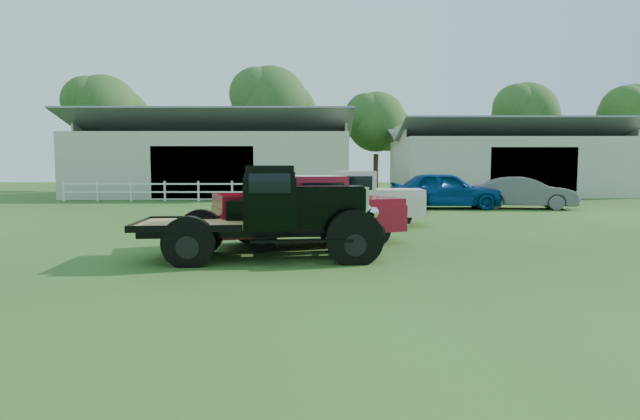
{
  "coord_description": "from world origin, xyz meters",
  "views": [
    {
      "loc": [
        0.19,
        -9.6,
        1.96
      ],
      "look_at": [
        0.2,
        1.2,
        1.05
      ],
      "focal_mm": 28.0,
      "sensor_mm": 36.0,
      "label": 1
    }
  ],
  "objects_px": {
    "vintage_flatbed": "(266,212)",
    "misc_car_blue": "(445,190)",
    "misc_car_grey": "(523,193)",
    "white_pickup": "(352,198)",
    "red_pickup": "(309,210)"
  },
  "relations": [
    {
      "from": "white_pickup",
      "to": "misc_car_blue",
      "type": "relative_size",
      "value": 0.94
    },
    {
      "from": "white_pickup",
      "to": "misc_car_blue",
      "type": "xyz_separation_m",
      "value": [
        4.95,
        6.96,
        -0.01
      ]
    },
    {
      "from": "misc_car_grey",
      "to": "white_pickup",
      "type": "bearing_deg",
      "value": 139.42
    },
    {
      "from": "vintage_flatbed",
      "to": "misc_car_blue",
      "type": "bearing_deg",
      "value": 56.89
    },
    {
      "from": "vintage_flatbed",
      "to": "misc_car_grey",
      "type": "xyz_separation_m",
      "value": [
        11.0,
        13.28,
        -0.24
      ]
    },
    {
      "from": "misc_car_grey",
      "to": "vintage_flatbed",
      "type": "bearing_deg",
      "value": 151.74
    },
    {
      "from": "vintage_flatbed",
      "to": "misc_car_blue",
      "type": "xyz_separation_m",
      "value": [
        7.24,
        13.43,
        -0.11
      ]
    },
    {
      "from": "red_pickup",
      "to": "misc_car_blue",
      "type": "xyz_separation_m",
      "value": [
        6.36,
        11.41,
        0.0
      ]
    },
    {
      "from": "vintage_flatbed",
      "to": "white_pickup",
      "type": "height_order",
      "value": "vintage_flatbed"
    },
    {
      "from": "red_pickup",
      "to": "misc_car_blue",
      "type": "relative_size",
      "value": 0.93
    },
    {
      "from": "red_pickup",
      "to": "misc_car_grey",
      "type": "bearing_deg",
      "value": 28.31
    },
    {
      "from": "white_pickup",
      "to": "misc_car_grey",
      "type": "relative_size",
      "value": 1.07
    },
    {
      "from": "vintage_flatbed",
      "to": "red_pickup",
      "type": "distance_m",
      "value": 2.21
    },
    {
      "from": "vintage_flatbed",
      "to": "misc_car_grey",
      "type": "height_order",
      "value": "vintage_flatbed"
    },
    {
      "from": "vintage_flatbed",
      "to": "misc_car_grey",
      "type": "bearing_deg",
      "value": 45.6
    }
  ]
}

